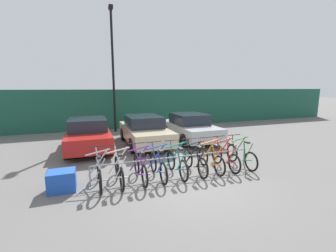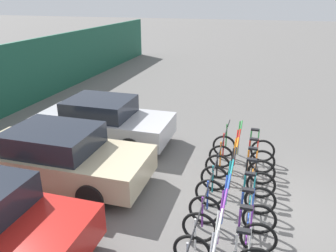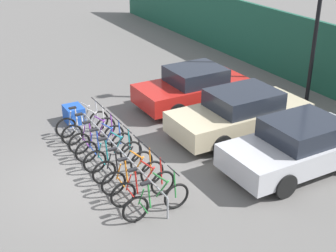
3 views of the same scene
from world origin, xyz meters
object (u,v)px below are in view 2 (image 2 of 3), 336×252
(bicycle_orange, at_px, (239,168))
(car_silver, at_px, (103,121))
(bicycle_teal, at_px, (235,195))
(bike_rack, at_px, (228,188))
(bicycle_blue, at_px, (231,212))
(bicycle_green, at_px, (243,147))
(car_beige, at_px, (59,156))
(bicycle_red, at_px, (241,157))
(bicycle_black, at_px, (237,180))
(bicycle_purple, at_px, (228,231))

(bicycle_orange, xyz_separation_m, car_silver, (1.24, 4.26, 0.31))
(car_silver, bearing_deg, bicycle_teal, -120.06)
(bike_rack, xyz_separation_m, bicycle_blue, (-0.67, -0.15, -0.13))
(bicycle_teal, xyz_separation_m, bicycle_green, (2.44, 0.00, 0.00))
(bicycle_blue, xyz_separation_m, car_beige, (0.63, 4.21, 0.31))
(bicycle_blue, distance_m, car_silver, 5.27)
(bicycle_orange, height_order, bicycle_red, same)
(bike_rack, height_order, car_beige, car_beige)
(bicycle_orange, height_order, car_silver, car_silver)
(bicycle_blue, distance_m, bicycle_teal, 0.63)
(bicycle_green, distance_m, car_silver, 4.27)
(bicycle_blue, bearing_deg, bicycle_orange, 3.29)
(bike_rack, bearing_deg, car_silver, 59.47)
(car_silver, bearing_deg, bicycle_blue, -125.97)
(bike_rack, relative_size, car_silver, 1.29)
(bicycle_orange, bearing_deg, bicycle_black, -177.67)
(bicycle_purple, height_order, car_silver, car_silver)
(bike_rack, relative_size, bicycle_black, 3.12)
(bicycle_teal, bearing_deg, bicycle_blue, 179.72)
(bicycle_purple, relative_size, bicycle_teal, 1.00)
(bicycle_orange, distance_m, bicycle_green, 1.21)
(bike_rack, relative_size, car_beige, 1.23)
(bicycle_teal, height_order, bicycle_green, same)
(bicycle_black, bearing_deg, car_beige, 95.26)
(bicycle_red, relative_size, car_silver, 0.41)
(bike_rack, bearing_deg, bicycle_purple, -173.06)
(bicycle_black, height_order, bicycle_red, same)
(car_silver, bearing_deg, bicycle_purple, -130.56)
(bicycle_teal, relative_size, bicycle_red, 1.00)
(bike_rack, relative_size, bicycle_orange, 3.12)
(car_beige, bearing_deg, bicycle_green, -59.93)
(bicycle_purple, distance_m, bicycle_teal, 1.18)
(bicycle_purple, relative_size, bicycle_black, 1.00)
(bike_rack, relative_size, bicycle_blue, 3.12)
(bicycle_black, distance_m, bicycle_red, 1.15)
(bicycle_green, bearing_deg, bicycle_teal, 177.96)
(bicycle_black, height_order, bicycle_orange, same)
(bike_rack, height_order, bicycle_teal, bicycle_teal)
(bicycle_blue, relative_size, bicycle_teal, 1.00)
(bicycle_orange, relative_size, car_beige, 0.39)
(bicycle_blue, distance_m, bicycle_black, 1.26)
(bicycle_black, distance_m, car_silver, 4.65)
(bicycle_teal, relative_size, car_silver, 0.41)
(bicycle_orange, bearing_deg, car_beige, 108.53)
(bicycle_green, bearing_deg, bicycle_orange, 177.96)
(bicycle_black, bearing_deg, car_silver, 63.46)
(bicycle_blue, xyz_separation_m, bicycle_red, (2.41, 0.00, 0.00))
(bicycle_black, bearing_deg, bicycle_green, -3.29)
(bicycle_purple, height_order, bicycle_red, same)
(bike_rack, bearing_deg, bicycle_orange, -7.16)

